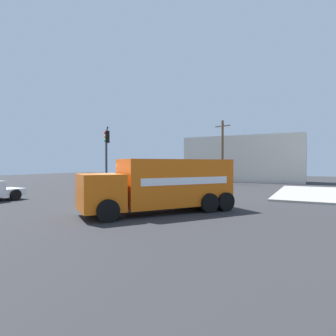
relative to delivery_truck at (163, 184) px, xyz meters
name	(u,v)px	position (x,y,z in m)	size (l,w,h in m)	color
ground_plane	(122,208)	(-2.63, -0.04, -1.45)	(100.00, 100.00, 0.00)	#2B2B2D
delivery_truck	(163,184)	(0.00, 0.00, 0.00)	(6.66, 7.88, 2.76)	orange
traffic_light_primary	(107,150)	(-9.45, 6.69, 2.31)	(3.17, 3.54, 5.66)	#38383D
utility_pole	(222,151)	(-3.08, 21.21, 2.67)	(2.11, 0.85, 7.96)	brown
building_backdrop	(244,159)	(-1.80, 27.45, 1.73)	(16.13, 6.00, 6.36)	beige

